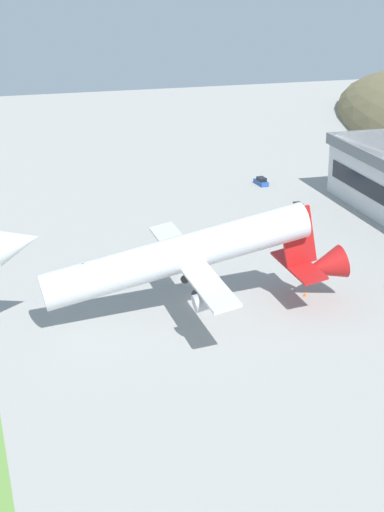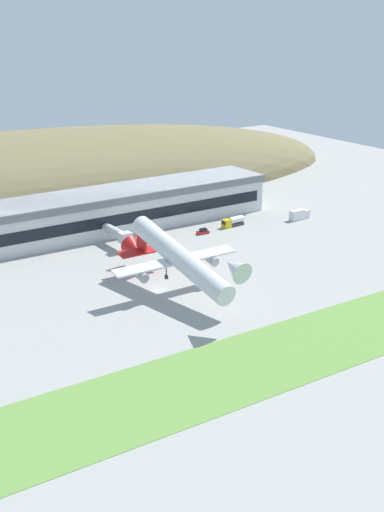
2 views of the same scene
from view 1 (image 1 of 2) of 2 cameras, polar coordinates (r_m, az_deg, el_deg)
ground_plane at (r=122.13m, az=0.83°, el=-3.19°), size 364.28×364.28×0.00m
cargo_airplane at (r=115.11m, az=-0.52°, el=-0.01°), size 32.72×49.07×13.83m
service_car_0 at (r=164.80m, az=7.06°, el=3.24°), size 3.78×1.64×1.60m
service_car_2 at (r=181.71m, az=4.63°, el=4.96°), size 4.30×2.05×1.67m
traffic_cone_0 at (r=125.70m, az=7.53°, el=-2.53°), size 0.52×0.52×0.58m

